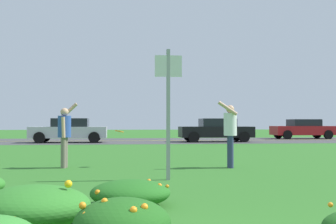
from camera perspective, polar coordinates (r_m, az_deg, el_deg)
ground_plane at (r=15.21m, az=-5.34°, el=-5.91°), size 120.00×120.00×0.00m
highway_strip at (r=27.82m, az=-5.91°, el=-3.91°), size 120.00×9.36×0.01m
highway_center_stripe at (r=27.82m, az=-5.91°, el=-3.89°), size 120.00×0.16×0.00m
daylily_clump_mid_left at (r=4.07m, az=-6.22°, el=-14.77°), size 0.91×0.99×0.48m
daylily_clump_mid_right at (r=5.01m, az=-17.79°, el=-12.12°), size 1.27×1.14×0.53m
daylily_clump_front_center at (r=6.03m, az=-5.14°, el=-10.88°), size 1.13×1.02×0.37m
sign_post_near_path at (r=8.66m, az=0.03°, el=1.54°), size 0.56×0.10×2.69m
person_thrower_blue_shirt at (r=11.31m, az=-13.86°, el=-2.63°), size 0.50×0.51×1.71m
person_catcher_white_shirt at (r=11.12m, az=8.42°, el=-2.43°), size 0.55×0.51×1.74m
frisbee_orange at (r=11.31m, az=-6.60°, el=-2.61°), size 0.24×0.24×0.07m
car_red_leftmost at (r=32.84m, az=17.83°, el=-2.19°), size 4.50×2.00×1.45m
car_black_center_left at (r=26.39m, az=6.55°, el=-2.44°), size 4.50×2.00×1.45m
car_silver_center_right at (r=25.87m, az=-13.26°, el=-2.42°), size 4.50×2.00×1.45m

